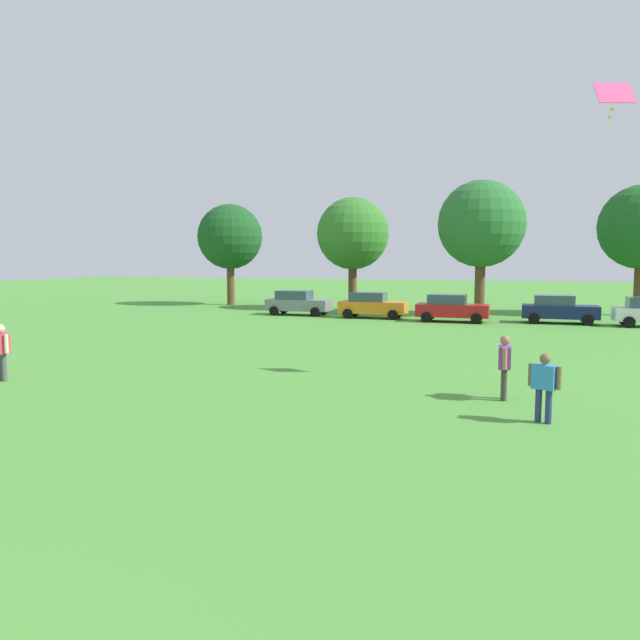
{
  "coord_description": "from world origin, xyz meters",
  "views": [
    {
      "loc": [
        5.61,
        -1.32,
        3.82
      ],
      "look_at": [
        1.58,
        11.14,
        2.51
      ],
      "focal_mm": 34.39,
      "sensor_mm": 36.0,
      "label": 1
    }
  ],
  "objects_px": {
    "parked_car_navy_3": "(558,309)",
    "tree_left": "(353,234)",
    "bystander_midfield": "(1,347)",
    "parked_car_red_2": "(451,308)",
    "adult_bystander": "(505,362)",
    "kite": "(614,95)",
    "parked_car_orange_1": "(372,305)",
    "tree_far_left": "(230,237)",
    "bystander_near_trees": "(544,382)",
    "parked_car_gray_0": "(298,303)",
    "tree_center": "(481,224)"
  },
  "relations": [
    {
      "from": "bystander_near_trees",
      "to": "parked_car_gray_0",
      "type": "relative_size",
      "value": 0.38
    },
    {
      "from": "bystander_near_trees",
      "to": "parked_car_red_2",
      "type": "height_order",
      "value": "parked_car_red_2"
    },
    {
      "from": "bystander_near_trees",
      "to": "parked_car_orange_1",
      "type": "relative_size",
      "value": 0.38
    },
    {
      "from": "tree_far_left",
      "to": "bystander_midfield",
      "type": "bearing_deg",
      "value": -76.65
    },
    {
      "from": "parked_car_red_2",
      "to": "tree_left",
      "type": "relative_size",
      "value": 0.51
    },
    {
      "from": "parked_car_gray_0",
      "to": "parked_car_orange_1",
      "type": "xyz_separation_m",
      "value": [
        5.29,
        -0.5,
        0.0
      ]
    },
    {
      "from": "adult_bystander",
      "to": "parked_car_orange_1",
      "type": "distance_m",
      "value": 23.19
    },
    {
      "from": "bystander_near_trees",
      "to": "parked_car_red_2",
      "type": "xyz_separation_m",
      "value": [
        -4.48,
        22.82,
        -0.12
      ]
    },
    {
      "from": "parked_car_orange_1",
      "to": "tree_center",
      "type": "distance_m",
      "value": 9.37
    },
    {
      "from": "bystander_near_trees",
      "to": "kite",
      "type": "distance_m",
      "value": 9.3
    },
    {
      "from": "bystander_midfield",
      "to": "parked_car_red_2",
      "type": "bearing_deg",
      "value": 83.84
    },
    {
      "from": "adult_bystander",
      "to": "parked_car_navy_3",
      "type": "bearing_deg",
      "value": 172.15
    },
    {
      "from": "parked_car_red_2",
      "to": "parked_car_navy_3",
      "type": "relative_size",
      "value": 1.0
    },
    {
      "from": "parked_car_red_2",
      "to": "tree_far_left",
      "type": "height_order",
      "value": "tree_far_left"
    },
    {
      "from": "parked_car_red_2",
      "to": "kite",
      "type": "bearing_deg",
      "value": -70.42
    },
    {
      "from": "adult_bystander",
      "to": "kite",
      "type": "xyz_separation_m",
      "value": [
        2.76,
        2.91,
        7.5
      ]
    },
    {
      "from": "kite",
      "to": "tree_left",
      "type": "relative_size",
      "value": 0.14
    },
    {
      "from": "parked_car_orange_1",
      "to": "tree_far_left",
      "type": "height_order",
      "value": "tree_far_left"
    },
    {
      "from": "kite",
      "to": "tree_far_left",
      "type": "bearing_deg",
      "value": 133.98
    },
    {
      "from": "bystander_near_trees",
      "to": "bystander_midfield",
      "type": "relative_size",
      "value": 0.92
    },
    {
      "from": "parked_car_orange_1",
      "to": "tree_left",
      "type": "height_order",
      "value": "tree_left"
    },
    {
      "from": "adult_bystander",
      "to": "tree_left",
      "type": "height_order",
      "value": "tree_left"
    },
    {
      "from": "kite",
      "to": "parked_car_orange_1",
      "type": "distance_m",
      "value": 23.15
    },
    {
      "from": "parked_car_gray_0",
      "to": "tree_far_left",
      "type": "distance_m",
      "value": 12.03
    },
    {
      "from": "parked_car_gray_0",
      "to": "parked_car_red_2",
      "type": "relative_size",
      "value": 1.0
    },
    {
      "from": "bystander_midfield",
      "to": "tree_left",
      "type": "bearing_deg",
      "value": 104.12
    },
    {
      "from": "parked_car_navy_3",
      "to": "tree_left",
      "type": "relative_size",
      "value": 0.51
    },
    {
      "from": "parked_car_orange_1",
      "to": "parked_car_red_2",
      "type": "bearing_deg",
      "value": -9.54
    },
    {
      "from": "bystander_near_trees",
      "to": "tree_center",
      "type": "bearing_deg",
      "value": -59.17
    },
    {
      "from": "bystander_near_trees",
      "to": "parked_car_gray_0",
      "type": "distance_m",
      "value": 28.41
    },
    {
      "from": "parked_car_gray_0",
      "to": "tree_left",
      "type": "relative_size",
      "value": 0.51
    },
    {
      "from": "bystander_near_trees",
      "to": "parked_car_red_2",
      "type": "bearing_deg",
      "value": -54.45
    },
    {
      "from": "tree_far_left",
      "to": "tree_left",
      "type": "bearing_deg",
      "value": -7.16
    },
    {
      "from": "adult_bystander",
      "to": "parked_car_gray_0",
      "type": "relative_size",
      "value": 0.41
    },
    {
      "from": "bystander_near_trees",
      "to": "tree_left",
      "type": "distance_m",
      "value": 32.75
    },
    {
      "from": "tree_far_left",
      "to": "parked_car_gray_0",
      "type": "bearing_deg",
      "value": -39.68
    },
    {
      "from": "tree_far_left",
      "to": "tree_center",
      "type": "bearing_deg",
      "value": -9.34
    },
    {
      "from": "kite",
      "to": "parked_car_red_2",
      "type": "xyz_separation_m",
      "value": [
        -6.31,
        17.73,
        -7.69
      ]
    },
    {
      "from": "tree_left",
      "to": "parked_car_navy_3",
      "type": "bearing_deg",
      "value": -22.83
    },
    {
      "from": "parked_car_gray_0",
      "to": "parked_car_navy_3",
      "type": "bearing_deg",
      "value": -1.05
    },
    {
      "from": "parked_car_gray_0",
      "to": "tree_far_left",
      "type": "height_order",
      "value": "tree_far_left"
    },
    {
      "from": "bystander_near_trees",
      "to": "kite",
      "type": "bearing_deg",
      "value": -85.35
    },
    {
      "from": "bystander_near_trees",
      "to": "tree_left",
      "type": "xyz_separation_m",
      "value": [
        -12.57,
        29.87,
        4.71
      ]
    },
    {
      "from": "parked_car_navy_3",
      "to": "tree_center",
      "type": "relative_size",
      "value": 0.47
    },
    {
      "from": "bystander_near_trees",
      "to": "parked_car_orange_1",
      "type": "height_order",
      "value": "parked_car_orange_1"
    },
    {
      "from": "tree_center",
      "to": "parked_car_navy_3",
      "type": "bearing_deg",
      "value": -39.99
    },
    {
      "from": "kite",
      "to": "tree_far_left",
      "type": "height_order",
      "value": "kite"
    },
    {
      "from": "bystander_midfield",
      "to": "kite",
      "type": "bearing_deg",
      "value": 36.48
    },
    {
      "from": "parked_car_gray_0",
      "to": "parked_car_orange_1",
      "type": "height_order",
      "value": "same"
    },
    {
      "from": "kite",
      "to": "parked_car_gray_0",
      "type": "xyz_separation_m",
      "value": [
        -16.74,
        19.1,
        -7.69
      ]
    }
  ]
}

